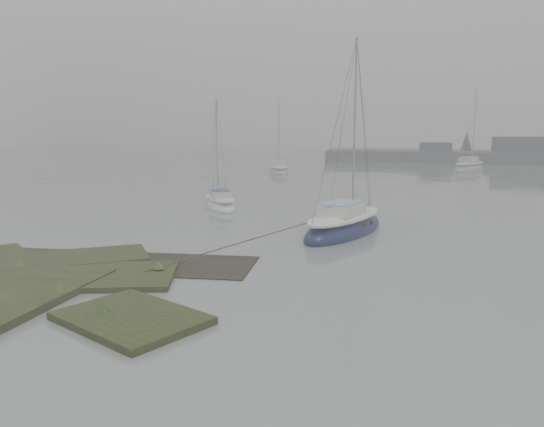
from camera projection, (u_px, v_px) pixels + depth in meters
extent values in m
plane|color=slate|center=(319.00, 185.00, 42.22)|extent=(160.00, 160.00, 0.00)
cube|color=#424247|center=(435.00, 151.00, 69.07)|extent=(4.00, 3.00, 2.20)
cube|color=#424247|center=(518.00, 149.00, 66.51)|extent=(6.00, 3.00, 3.00)
cone|color=#384238|center=(466.00, 145.00, 69.85)|extent=(2.00, 2.00, 3.50)
ellipsoid|color=#0F153B|center=(344.00, 231.00, 23.62)|extent=(4.02, 6.87, 1.58)
ellipsoid|color=silver|center=(345.00, 217.00, 23.51)|extent=(3.36, 5.94, 0.45)
cube|color=silver|center=(342.00, 209.00, 23.22)|extent=(2.01, 2.56, 0.47)
cube|color=#7BA1C5|center=(342.00, 203.00, 23.17)|extent=(1.87, 2.35, 0.07)
cylinder|color=#939399|center=(355.00, 124.00, 23.54)|extent=(0.10, 0.10, 7.45)
cylinder|color=#939399|center=(340.00, 203.00, 23.02)|extent=(0.87, 2.51, 0.08)
ellipsoid|color=white|center=(220.00, 206.00, 31.03)|extent=(3.81, 4.93, 1.17)
ellipsoid|color=silver|center=(220.00, 198.00, 30.95)|extent=(3.22, 4.24, 0.33)
cube|color=silver|center=(220.00, 194.00, 30.71)|extent=(1.73, 1.94, 0.34)
cube|color=navy|center=(220.00, 190.00, 30.68)|extent=(1.60, 1.79, 0.05)
cylinder|color=#939399|center=(217.00, 146.00, 31.04)|extent=(0.08, 0.08, 5.49)
cylinder|color=#939399|center=(221.00, 191.00, 30.55)|extent=(1.03, 1.68, 0.06)
ellipsoid|color=#A3A7AB|center=(279.00, 172.00, 53.20)|extent=(3.46, 5.82, 1.34)
ellipsoid|color=white|center=(279.00, 167.00, 53.11)|extent=(2.89, 5.03, 0.38)
cube|color=white|center=(279.00, 163.00, 52.82)|extent=(1.72, 2.17, 0.39)
cube|color=silver|center=(279.00, 161.00, 52.78)|extent=(1.59, 2.00, 0.06)
cylinder|color=#939399|center=(279.00, 132.00, 53.24)|extent=(0.09, 0.09, 6.31)
cylinder|color=#939399|center=(280.00, 161.00, 52.63)|extent=(0.76, 2.12, 0.07)
ellipsoid|color=#A4A9AD|center=(469.00, 169.00, 56.04)|extent=(4.68, 6.80, 1.58)
ellipsoid|color=silver|center=(469.00, 163.00, 55.93)|extent=(3.94, 5.86, 0.45)
cube|color=silver|center=(469.00, 160.00, 55.65)|extent=(2.20, 2.61, 0.46)
cube|color=#B9BEC4|center=(469.00, 157.00, 55.61)|extent=(2.04, 2.40, 0.07)
cylinder|color=#939399|center=(474.00, 125.00, 55.90)|extent=(0.10, 0.10, 7.43)
cylinder|color=#939399|center=(468.00, 157.00, 55.47)|extent=(1.17, 2.39, 0.08)
ellipsoid|color=#B1B8BC|center=(345.00, 160.00, 72.29)|extent=(5.55, 2.63, 1.29)
ellipsoid|color=white|center=(345.00, 156.00, 72.21)|extent=(4.81, 2.17, 0.37)
cube|color=white|center=(347.00, 153.00, 72.06)|extent=(1.99, 1.43, 0.38)
cube|color=#AFB2BA|center=(347.00, 152.00, 72.03)|extent=(1.83, 1.33, 0.06)
cylinder|color=#939399|center=(341.00, 131.00, 71.94)|extent=(0.08, 0.08, 6.09)
cylinder|color=#939399|center=(348.00, 152.00, 71.96)|extent=(2.11, 0.43, 0.07)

